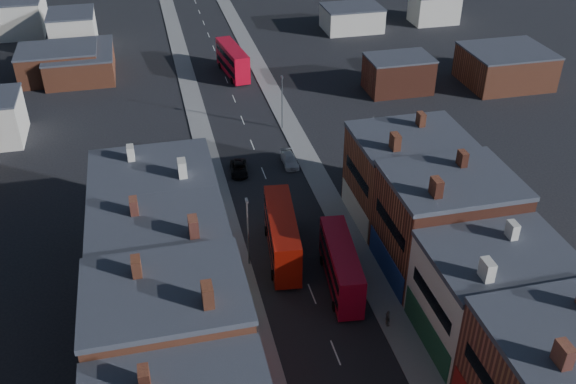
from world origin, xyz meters
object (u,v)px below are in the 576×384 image
car_2 (239,168)px  ped_3 (388,318)px  car_3 (290,160)px  bus_2 (233,60)px  bus_0 (282,234)px  bus_1 (341,265)px

car_2 → ped_3: (8.69, -30.78, 0.35)m
car_3 → bus_2: bearing=94.6°
bus_0 → ped_3: bus_0 is taller
bus_2 → bus_0: bearing=-101.0°
car_2 → ped_3: bearing=-68.4°
bus_1 → car_2: (-6.16, 24.25, -1.92)m
car_3 → bus_1: bearing=-91.1°
car_2 → bus_0: bearing=-79.2°
bus_2 → ped_3: bus_2 is taller
car_3 → ped_3: ped_3 is taller
ped_3 → car_3: bearing=7.5°
bus_0 → ped_3: (7.11, -12.64, -1.80)m
bus_1 → ped_3: (2.53, -6.53, -1.56)m
bus_1 → car_3: bearing=94.7°
bus_1 → ped_3: size_ratio=6.42×
bus_2 → car_3: 32.68m
bus_2 → car_3: (2.30, -32.53, -2.05)m
bus_1 → car_3: (0.72, 24.86, -1.90)m
car_3 → ped_3: size_ratio=2.59×
car_2 → car_3: car_3 is taller
bus_2 → car_3: bus_2 is taller
bus_0 → bus_2: size_ratio=1.03×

